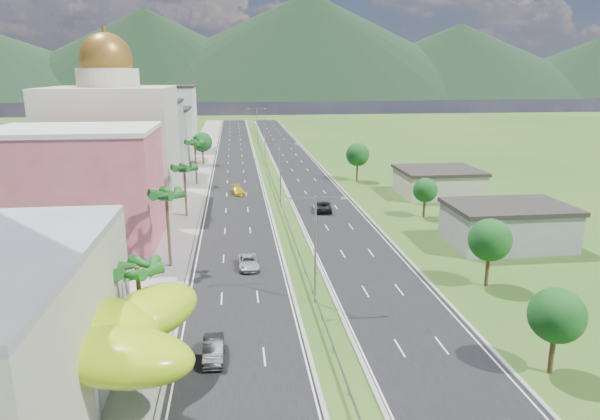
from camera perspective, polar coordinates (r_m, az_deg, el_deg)
name	(u,v)px	position (r m, az deg, el deg)	size (l,w,h in m)	color
ground	(333,353)	(45.64, 3.53, -14.94)	(500.00, 500.00, 0.00)	#2D5119
road_left	(236,167)	(130.97, -6.88, 4.57)	(11.00, 260.00, 0.04)	black
road_right	(297,166)	(131.82, -0.33, 4.74)	(11.00, 260.00, 0.04)	black
sidewalk_left	(196,168)	(131.30, -11.04, 4.45)	(7.00, 260.00, 0.12)	gray
median_guardrail	(272,178)	(113.39, -3.05, 3.42)	(0.10, 216.06, 0.76)	gray
streetlight_median_b	(315,238)	(52.03, 1.66, -3.02)	(6.04, 0.25, 11.00)	gray
streetlight_median_c	(280,167)	(90.72, -2.12, 4.56)	(6.04, 0.25, 11.00)	gray
streetlight_median_d	(265,136)	(135.16, -3.77, 7.84)	(6.04, 0.25, 11.00)	gray
streetlight_median_e	(257,121)	(179.88, -4.61, 9.48)	(6.04, 0.25, 11.00)	gray
lime_canopy	(57,335)	(41.08, -24.48, -12.00)	(18.00, 15.00, 7.40)	#A3CC13
pink_shophouse	(78,190)	(75.42, -22.59, 1.98)	(20.00, 15.00, 15.00)	#C24F64
domed_building	(113,139)	(96.88, -19.29, 7.16)	(20.00, 20.00, 28.70)	beige
midrise_grey	(144,140)	(121.48, -16.28, 7.13)	(16.00, 15.00, 16.00)	gray
midrise_beige	(158,136)	(143.26, -14.88, 7.67)	(16.00, 15.00, 13.00)	#BDB69C
midrise_white	(168,118)	(165.73, -13.89, 9.47)	(16.00, 15.00, 18.00)	silver
shed_near	(507,227)	(75.88, 21.24, -1.71)	(15.00, 10.00, 5.00)	gray
shed_far	(438,183)	(103.24, 14.50, 2.76)	(14.00, 12.00, 4.40)	#BDB69C
palm_tree_b	(137,272)	(44.54, -16.96, -6.32)	(3.60, 3.60, 8.10)	#47301C
palm_tree_c	(166,197)	(63.11, -14.07, 1.33)	(3.60, 3.60, 9.60)	#47301C
palm_tree_d	(184,170)	(85.72, -12.24, 4.20)	(3.60, 3.60, 8.60)	#47301C
palm_tree_e	(195,144)	(110.23, -11.15, 6.90)	(3.60, 3.60, 9.40)	#47301C
leafy_tree_lfar	(202,142)	(135.32, -10.38, 7.14)	(4.90, 4.90, 8.05)	#47301C
leafy_tree_ra	(557,316)	(44.97, 25.71, -10.12)	(4.20, 4.20, 6.90)	#47301C
leafy_tree_rb	(490,240)	(60.04, 19.61, -3.04)	(4.55, 4.55, 7.47)	#47301C
leafy_tree_rc	(425,190)	(86.27, 13.21, 2.06)	(3.85, 3.85, 6.33)	#47301C
leafy_tree_rd	(358,155)	(113.24, 6.16, 5.89)	(4.90, 4.90, 8.05)	#47301C
mountain_ridge	(308,97)	(494.18, 0.91, 11.93)	(860.00, 140.00, 90.00)	black
car_dark_left	(213,350)	(44.85, -9.22, -14.49)	(1.64, 4.71, 1.55)	black
car_silver_mid_left	(248,262)	(63.41, -5.55, -5.55)	(2.31, 5.00, 1.39)	#AAACB2
car_yellow_far_left	(238,190)	(101.61, -6.65, 2.12)	(2.04, 5.01, 1.45)	gold
car_dark_far_right	(323,206)	(88.60, 2.47, 0.42)	(2.69, 5.84, 1.62)	black
motorcycle	(192,291)	(56.52, -11.41, -8.42)	(0.60, 1.98, 1.26)	black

